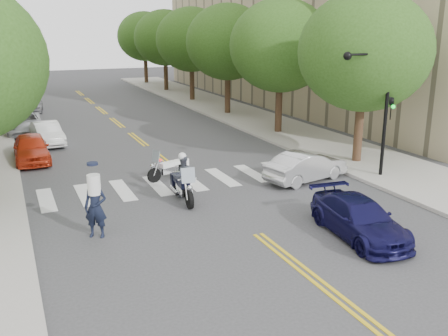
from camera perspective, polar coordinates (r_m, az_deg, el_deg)
ground at (r=16.94m, az=3.88°, el=-7.57°), size 140.00×140.00×0.00m
sidewalk_right at (r=40.03m, az=1.32°, el=6.33°), size 5.00×60.00×0.15m
tree_r_0 at (r=25.49m, az=15.76°, el=12.67°), size 6.40×6.40×8.45m
tree_r_1 at (r=32.08m, az=6.48°, el=13.70°), size 6.40×6.40×8.45m
tree_r_2 at (r=39.20m, az=0.42°, el=14.18°), size 6.40×6.40×8.45m
tree_r_3 at (r=46.61m, az=-3.76°, el=14.43°), size 6.40×6.40×8.45m
tree_r_4 at (r=54.18m, az=-6.79°, el=14.56°), size 6.40×6.40×8.45m
tree_r_5 at (r=61.86m, az=-9.07°, el=14.63°), size 6.40×6.40×8.45m
traffic_signal_pole at (r=23.05m, az=17.26°, el=7.68°), size 2.82×0.42×6.00m
motorcycle_police at (r=19.83m, az=-4.77°, el=-1.30°), size 0.86×2.46×2.00m
motorcycle_parked at (r=22.95m, az=-6.02°, el=0.05°), size 2.15×1.04×1.44m
officer_standing at (r=16.89m, az=-14.46°, el=-4.38°), size 0.90×0.80×2.06m
convertible at (r=22.70m, az=9.36°, el=0.18°), size 4.28×2.29×1.34m
sedan_blue at (r=17.12m, az=15.18°, el=-5.57°), size 2.20×4.53×1.27m
parked_car_a at (r=27.41m, az=-21.16°, el=2.13°), size 1.72×4.22×1.43m
parked_car_b at (r=31.16m, az=-19.55°, el=3.74°), size 1.80×4.11×1.31m
parked_car_c at (r=35.02m, az=-21.85°, el=4.80°), size 2.28×4.88×1.35m
parked_car_d at (r=42.66m, az=-22.42°, el=6.59°), size 2.01×4.88×1.41m
parked_car_e at (r=43.70m, az=-21.01°, el=6.81°), size 1.82×3.75×1.23m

